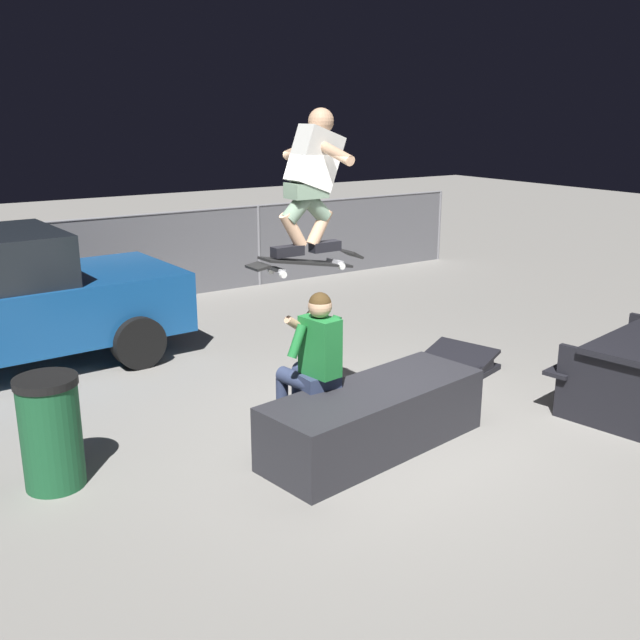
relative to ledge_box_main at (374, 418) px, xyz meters
name	(u,v)px	position (x,y,z in m)	size (l,w,h in m)	color
ground_plane	(374,436)	(0.15, 0.18, -0.28)	(40.00, 40.00, 0.00)	gray
ledge_box_main	(374,418)	(0.00, 0.00, 0.00)	(2.10, 0.73, 0.56)	#28282D
person_sitting_on_ledge	(311,359)	(-0.41, 0.37, 0.51)	(0.60, 0.78, 1.39)	#2D3856
skateboard	(307,263)	(-0.51, 0.27, 1.37)	(1.02, 0.23, 0.15)	black
skater_airborne	(312,175)	(-0.45, 0.27, 2.06)	(0.62, 0.89, 1.12)	black
kicker_ramp	(444,371)	(1.73, 0.99, -0.22)	(1.37, 1.08, 0.32)	black
trash_bin	(51,432)	(-2.48, 0.84, 0.17)	(0.48, 0.48, 0.90)	#19512D
fence_back	(143,255)	(0.15, 5.96, 0.44)	(12.05, 0.05, 1.34)	slate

